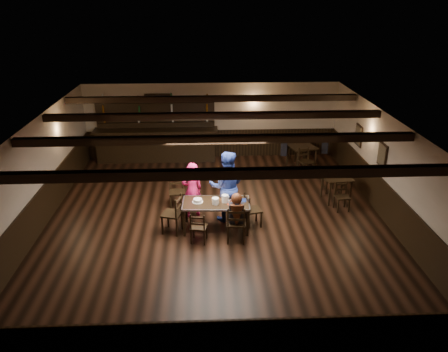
{
  "coord_description": "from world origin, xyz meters",
  "views": [
    {
      "loc": [
        -0.28,
        -10.24,
        5.62
      ],
      "look_at": [
        0.21,
        0.2,
        1.2
      ],
      "focal_mm": 35.0,
      "sensor_mm": 36.0,
      "label": 1
    }
  ],
  "objects_px": {
    "chair_near_right": "(236,222)",
    "woman_pink": "(192,190)",
    "cake": "(198,201)",
    "bar_counter": "(157,140)",
    "chair_near_left": "(198,226)",
    "man_blue": "(227,186)",
    "dining_table": "(216,205)"
  },
  "relations": [
    {
      "from": "cake",
      "to": "chair_near_right",
      "type": "bearing_deg",
      "value": -38.29
    },
    {
      "from": "woman_pink",
      "to": "man_blue",
      "type": "height_order",
      "value": "man_blue"
    },
    {
      "from": "chair_near_left",
      "to": "man_blue",
      "type": "distance_m",
      "value": 1.48
    },
    {
      "from": "man_blue",
      "to": "bar_counter",
      "type": "relative_size",
      "value": 0.44
    },
    {
      "from": "man_blue",
      "to": "dining_table",
      "type": "bearing_deg",
      "value": 62.5
    },
    {
      "from": "dining_table",
      "to": "chair_near_right",
      "type": "xyz_separation_m",
      "value": [
        0.46,
        -0.69,
        -0.12
      ]
    },
    {
      "from": "woman_pink",
      "to": "cake",
      "type": "relative_size",
      "value": 5.6
    },
    {
      "from": "chair_near_left",
      "to": "bar_counter",
      "type": "relative_size",
      "value": 0.18
    },
    {
      "from": "bar_counter",
      "to": "chair_near_right",
      "type": "bearing_deg",
      "value": -67.33
    },
    {
      "from": "dining_table",
      "to": "chair_near_left",
      "type": "bearing_deg",
      "value": -123.59
    },
    {
      "from": "chair_near_right",
      "to": "woman_pink",
      "type": "height_order",
      "value": "woman_pink"
    },
    {
      "from": "chair_near_left",
      "to": "woman_pink",
      "type": "distance_m",
      "value": 1.45
    },
    {
      "from": "chair_near_left",
      "to": "woman_pink",
      "type": "bearing_deg",
      "value": 96.71
    },
    {
      "from": "woman_pink",
      "to": "cake",
      "type": "distance_m",
      "value": 0.71
    },
    {
      "from": "dining_table",
      "to": "woman_pink",
      "type": "relative_size",
      "value": 1.12
    },
    {
      "from": "woman_pink",
      "to": "cake",
      "type": "bearing_deg",
      "value": 81.75
    },
    {
      "from": "chair_near_left",
      "to": "bar_counter",
      "type": "height_order",
      "value": "bar_counter"
    },
    {
      "from": "dining_table",
      "to": "cake",
      "type": "height_order",
      "value": "cake"
    },
    {
      "from": "man_blue",
      "to": "cake",
      "type": "height_order",
      "value": "man_blue"
    },
    {
      "from": "dining_table",
      "to": "cake",
      "type": "bearing_deg",
      "value": 175.28
    },
    {
      "from": "chair_near_right",
      "to": "man_blue",
      "type": "xyz_separation_m",
      "value": [
        -0.17,
        1.2,
        0.4
      ]
    },
    {
      "from": "chair_near_right",
      "to": "bar_counter",
      "type": "relative_size",
      "value": 0.22
    },
    {
      "from": "chair_near_right",
      "to": "man_blue",
      "type": "height_order",
      "value": "man_blue"
    },
    {
      "from": "chair_near_right",
      "to": "woman_pink",
      "type": "bearing_deg",
      "value": 127.01
    },
    {
      "from": "bar_counter",
      "to": "man_blue",
      "type": "bearing_deg",
      "value": -63.91
    },
    {
      "from": "chair_near_right",
      "to": "cake",
      "type": "relative_size",
      "value": 3.48
    },
    {
      "from": "chair_near_left",
      "to": "bar_counter",
      "type": "distance_m",
      "value": 6.01
    },
    {
      "from": "cake",
      "to": "dining_table",
      "type": "bearing_deg",
      "value": -4.72
    },
    {
      "from": "chair_near_left",
      "to": "cake",
      "type": "distance_m",
      "value": 0.78
    },
    {
      "from": "chair_near_left",
      "to": "man_blue",
      "type": "height_order",
      "value": "man_blue"
    },
    {
      "from": "dining_table",
      "to": "man_blue",
      "type": "xyz_separation_m",
      "value": [
        0.29,
        0.51,
        0.28
      ]
    },
    {
      "from": "dining_table",
      "to": "chair_near_right",
      "type": "height_order",
      "value": "chair_near_right"
    }
  ]
}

